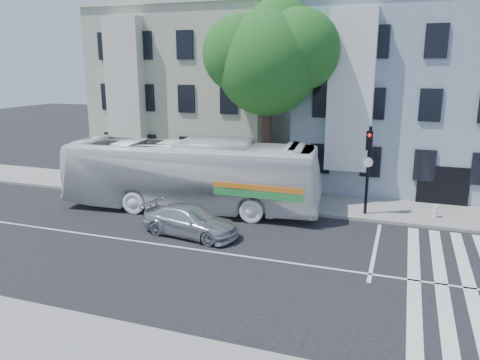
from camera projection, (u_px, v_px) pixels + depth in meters
The scene contains 10 objects.
ground at pixel (207, 251), 19.14m from camera, with size 120.00×120.00×0.00m, color black.
sidewalk_far at pixel (263, 198), 26.44m from camera, with size 80.00×4.00×0.15m, color gray.
building_left at pixel (199, 92), 33.83m from camera, with size 12.00×10.00×11.00m, color #A4A98D.
building_right at pixel (403, 97), 29.27m from camera, with size 12.00×10.00×11.00m, color #84949D.
street_tree at pixel (270, 57), 25.25m from camera, with size 7.30×5.90×11.10m.
bus at pixel (191, 175), 24.29m from camera, with size 13.43×3.14×3.74m, color white.
sedan at pixel (190, 221), 20.83m from camera, with size 4.54×1.85×1.32m, color silver.
hedge at pixel (157, 187), 27.22m from camera, with size 8.50×0.84×0.70m, color #325D1E, non-canonical shape.
traffic_signal at pixel (368, 160), 22.77m from camera, with size 0.48×0.54×4.54m.
fire_hydrant at pixel (436, 211), 22.86m from camera, with size 0.38×0.22×0.67m.
Camera 1 is at (7.29, -16.40, 7.40)m, focal length 35.00 mm.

